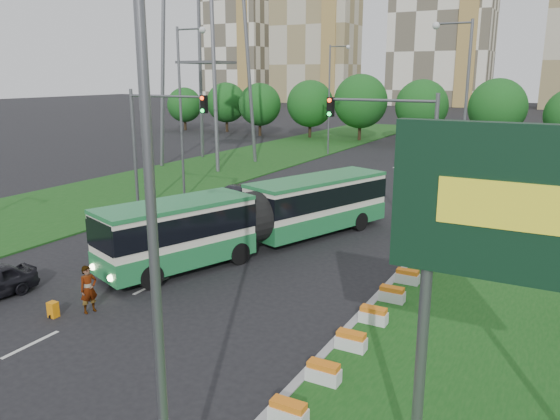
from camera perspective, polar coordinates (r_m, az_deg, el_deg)
The scene contains 17 objects.
ground at distance 22.59m, azimuth -7.50°, elevation -9.20°, with size 360.00×360.00×0.00m, color black.
median_kerb at distance 26.96m, azimuth 13.40°, elevation -5.38°, with size 0.30×60.00×0.18m, color #9C9C9C.
left_verge at distance 52.34m, azimuth -7.50°, elevation 4.17°, with size 12.00×110.00×0.10m, color #154915.
lane_markings at distance 40.76m, azimuth 5.62°, elevation 1.36°, with size 0.20×100.00×0.01m, color silver, non-canonical shape.
flower_planters at distance 20.22m, azimuth 9.74°, elevation -10.77°, with size 1.10×18.10×0.60m, color silver, non-canonical shape.
billboard at distance 11.03m, azimuth 26.93°, elevation -1.63°, with size 6.00×0.37×8.00m.
traffic_mast_median at distance 27.98m, azimuth 12.58°, elevation 6.46°, with size 5.76×0.32×8.00m.
traffic_mast_left at distance 34.51m, azimuth -13.09°, elevation 7.79°, with size 5.76×0.32×8.00m.
street_lamps at distance 30.94m, azimuth -1.46°, elevation 8.69°, with size 36.00×60.00×12.00m, color slate, non-canonical shape.
tree_line at distance 71.88m, azimuth 26.89°, elevation 9.01°, with size 120.00×8.00×9.00m, color #144D16, non-canonical shape.
apartment_tower_west at distance 184.41m, azimuth 3.77°, elevation 18.64°, with size 26.00×15.00×48.00m, color beige.
apartment_tower_cwest at distance 171.70m, azimuth 16.71°, elevation 19.14°, with size 28.00×15.00×52.00m, color white.
midrise_west at distance 198.50m, azimuth -4.49°, elevation 16.56°, with size 22.00×14.00×36.00m, color white.
articulated_bus at distance 28.35m, azimuth -2.46°, elevation -0.57°, with size 2.68×17.21×2.83m.
car_left_far at distance 37.41m, azimuth -4.74°, elevation 1.36°, with size 1.51×4.33×1.43m, color black.
pedestrian at distance 22.13m, azimuth -19.37°, elevation -7.81°, with size 0.68×0.45×1.86m, color gray.
shopping_trolley at distance 22.42m, azimuth -22.63°, elevation -9.59°, with size 0.35×0.37×0.60m.
Camera 1 is at (12.37, -16.71, 8.84)m, focal length 35.00 mm.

